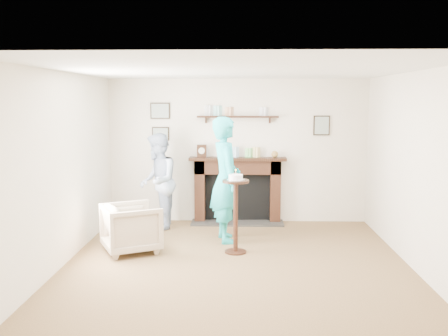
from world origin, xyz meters
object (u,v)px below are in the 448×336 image
(armchair, at_px, (132,251))
(pedestal_table, at_px, (236,202))
(woman, at_px, (226,240))
(man, at_px, (159,229))

(armchair, distance_m, pedestal_table, 1.64)
(armchair, relative_size, woman, 0.40)
(woman, height_order, pedestal_table, pedestal_table)
(armchair, xyz_separation_m, woman, (1.32, 0.61, 0.00))
(pedestal_table, bearing_deg, man, 135.62)
(man, bearing_deg, pedestal_table, 39.51)
(man, distance_m, pedestal_table, 1.96)
(man, height_order, pedestal_table, pedestal_table)
(pedestal_table, bearing_deg, woman, 104.40)
(woman, bearing_deg, armchair, 100.79)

